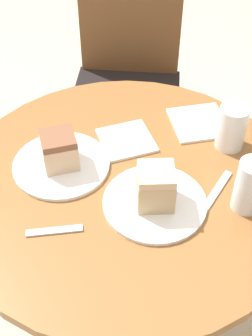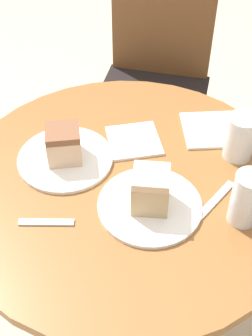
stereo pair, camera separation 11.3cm
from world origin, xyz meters
TOP-DOWN VIEW (x-y plane):
  - ground_plane at (0.00, 0.00)m, footprint 8.00×8.00m
  - table at (0.00, 0.00)m, footprint 0.86×0.86m
  - chair at (-0.00, 0.78)m, footprint 0.46×0.48m
  - plate_near at (0.07, -0.08)m, footprint 0.25×0.25m
  - plate_far at (-0.17, 0.05)m, footprint 0.25×0.25m
  - cake_slice_near at (0.07, -0.08)m, footprint 0.09×0.09m
  - cake_slice_far at (-0.17, 0.05)m, footprint 0.10×0.10m
  - glass_lemonade at (0.28, -0.08)m, footprint 0.07×0.07m
  - glass_water at (0.27, 0.13)m, footprint 0.08×0.08m
  - napkin_stack at (0.20, 0.22)m, footprint 0.18×0.18m
  - fork at (0.21, -0.05)m, footprint 0.11×0.16m
  - spoon at (-0.16, -0.16)m, footprint 0.13×0.04m
  - napkin_side at (0.00, 0.14)m, footprint 0.17×0.17m

SIDE VIEW (x-z plane):
  - ground_plane at x=0.00m, z-range 0.00..0.00m
  - chair at x=0.00m, z-range 0.01..0.97m
  - table at x=0.00m, z-range 0.19..0.90m
  - fork at x=0.21m, z-range 0.70..0.71m
  - spoon at x=-0.16m, z-range 0.70..0.71m
  - napkin_stack at x=0.20m, z-range 0.70..0.71m
  - napkin_side at x=0.00m, z-range 0.70..0.71m
  - plate_near at x=0.07m, z-range 0.70..0.71m
  - plate_far at x=-0.17m, z-range 0.70..0.71m
  - glass_water at x=0.27m, z-range 0.70..0.82m
  - cake_slice_far at x=-0.17m, z-range 0.71..0.80m
  - cake_slice_near at x=0.07m, z-range 0.71..0.81m
  - glass_lemonade at x=0.28m, z-range 0.70..0.83m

